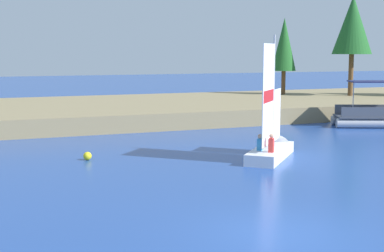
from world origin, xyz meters
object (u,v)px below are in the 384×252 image
shoreline_tree_centre (353,25)px  pontoon_boat (380,116)px  shoreline_tree_midleft (284,45)px  sailboat (274,146)px  channel_buoy (87,156)px

shoreline_tree_centre → pontoon_boat: bearing=-118.2°
shoreline_tree_midleft → sailboat: 24.36m
sailboat → shoreline_tree_midleft: bearing=10.5°
sailboat → pontoon_boat: sailboat is taller
sailboat → channel_buoy: (-7.97, 2.19, -0.30)m
pontoon_boat → channel_buoy: (-19.29, -4.22, -0.47)m
shoreline_tree_centre → pontoon_boat: 13.24m
shoreline_tree_centre → sailboat: shoreline_tree_centre is taller
sailboat → channel_buoy: bearing=117.0°
sailboat → channel_buoy: 8.27m
sailboat → pontoon_boat: (11.33, 6.42, 0.17)m
shoreline_tree_centre → channel_buoy: size_ratio=22.62×
shoreline_tree_centre → channel_buoy: shoreline_tree_centre is taller
shoreline_tree_centre → sailboat: 24.60m
pontoon_boat → channel_buoy: size_ratio=16.79×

